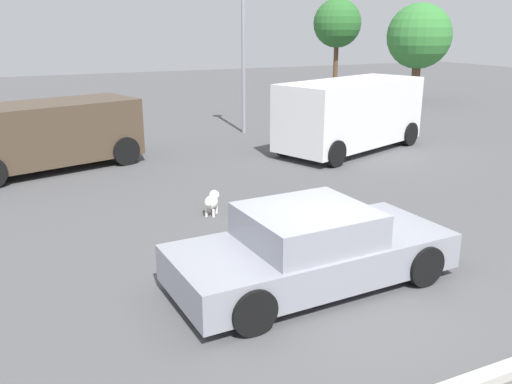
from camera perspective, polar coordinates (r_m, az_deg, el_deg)
ground_plane at (r=8.36m, az=6.91°, el=-9.97°), size 80.00×80.00×0.00m
sedan_foreground at (r=8.26m, az=5.78°, el=-5.97°), size 4.40×2.09×1.21m
dog at (r=11.33m, az=-4.67°, el=-0.93°), size 0.48×0.57×0.46m
van_white at (r=17.23m, az=9.93°, el=8.17°), size 5.57×3.63×2.18m
suv_dark at (r=15.77m, az=-21.21°, el=5.80°), size 5.17×3.24×1.81m
light_post_near at (r=19.74m, az=-1.35°, el=17.42°), size 0.44×0.44×5.62m
tree_back_left at (r=29.80m, az=16.79°, el=15.40°), size 3.26×3.26×4.89m
tree_back_center at (r=34.63m, az=8.56°, el=17.13°), size 2.89×2.89×5.35m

